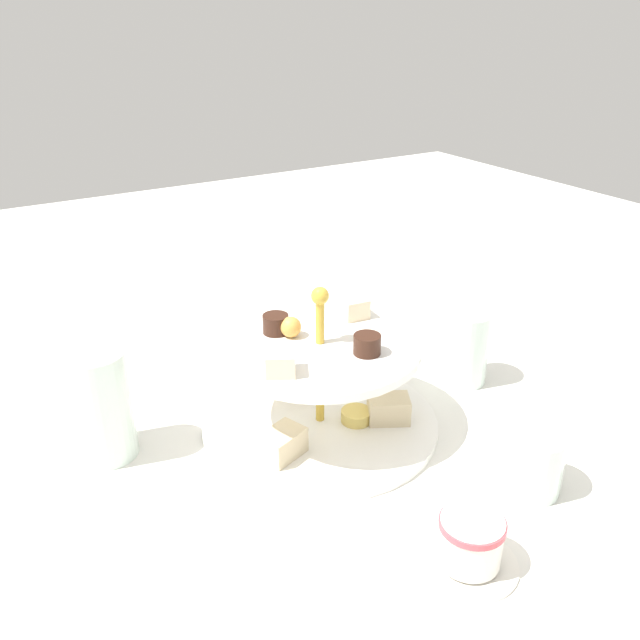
# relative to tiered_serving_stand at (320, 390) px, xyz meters

# --- Properties ---
(ground_plane) EXTENTS (2.40, 2.40, 0.00)m
(ground_plane) POSITION_rel_tiered_serving_stand_xyz_m (-0.00, 0.00, -0.05)
(ground_plane) COLOR silver
(tiered_serving_stand) EXTENTS (0.28, 0.28, 0.18)m
(tiered_serving_stand) POSITION_rel_tiered_serving_stand_xyz_m (0.00, 0.00, 0.00)
(tiered_serving_stand) COLOR white
(tiered_serving_stand) RESTS_ON ground_plane
(water_glass_tall_right) EXTENTS (0.07, 0.07, 0.13)m
(water_glass_tall_right) POSITION_rel_tiered_serving_stand_xyz_m (-0.23, 0.08, 0.01)
(water_glass_tall_right) COLOR silver
(water_glass_tall_right) RESTS_ON ground_plane
(water_glass_short_left) EXTENTS (0.06, 0.06, 0.07)m
(water_glass_short_left) POSITION_rel_tiered_serving_stand_xyz_m (0.13, -0.21, -0.02)
(water_glass_short_left) COLOR silver
(water_glass_short_left) RESTS_ON ground_plane
(teacup_with_saucer) EXTENTS (0.09, 0.09, 0.05)m
(teacup_with_saucer) POSITION_rel_tiered_serving_stand_xyz_m (0.00, -0.25, -0.03)
(teacup_with_saucer) COLOR white
(teacup_with_saucer) RESTS_ON ground_plane
(butter_knife_left) EXTENTS (0.17, 0.04, 0.00)m
(butter_knife_left) POSITION_rel_tiered_serving_stand_xyz_m (0.05, 0.29, -0.05)
(butter_knife_left) COLOR silver
(butter_knife_left) RESTS_ON ground_plane
(butter_knife_right) EXTENTS (0.12, 0.14, 0.00)m
(butter_knife_right) POSITION_rel_tiered_serving_stand_xyz_m (-0.21, -0.20, -0.05)
(butter_knife_right) COLOR silver
(butter_knife_right) RESTS_ON ground_plane
(water_glass_mid_back) EXTENTS (0.06, 0.06, 0.10)m
(water_glass_mid_back) POSITION_rel_tiered_serving_stand_xyz_m (0.22, -0.01, -0.00)
(water_glass_mid_back) COLOR silver
(water_glass_mid_back) RESTS_ON ground_plane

